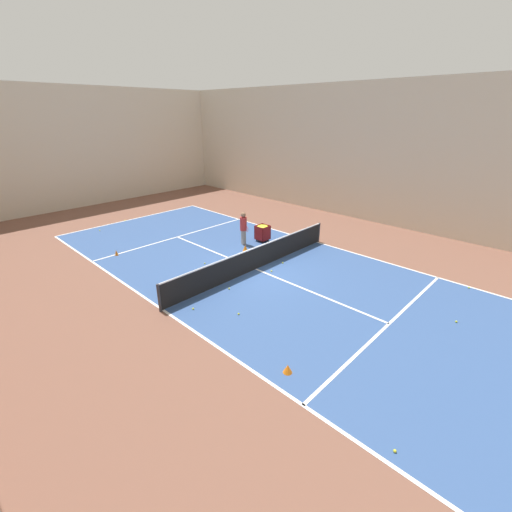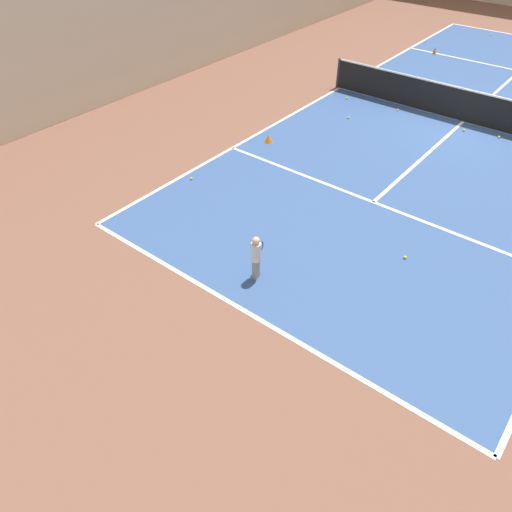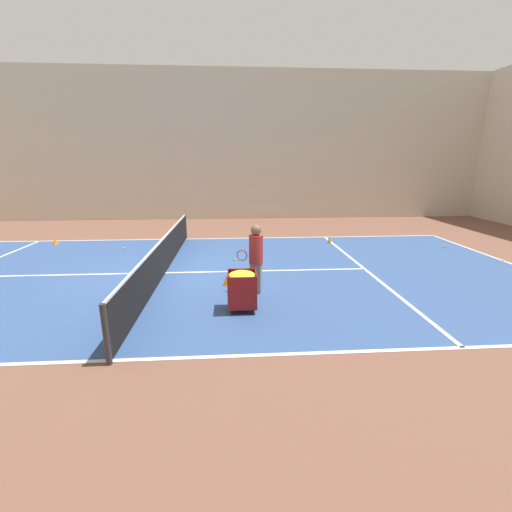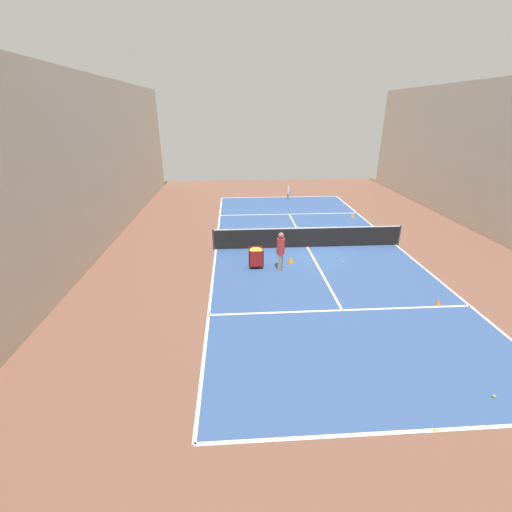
% 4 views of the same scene
% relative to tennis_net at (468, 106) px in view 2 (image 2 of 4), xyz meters
% --- Properties ---
extents(ground_plane, '(37.80, 37.80, 0.00)m').
position_rel_tennis_net_xyz_m(ground_plane, '(0.00, 0.00, -0.56)').
color(ground_plane, brown).
extents(court_playing_area, '(9.57, 22.51, 0.00)m').
position_rel_tennis_net_xyz_m(court_playing_area, '(0.00, 0.00, -0.56)').
color(court_playing_area, '#335189').
rests_on(court_playing_area, ground).
extents(line_baseline_near, '(9.57, 0.10, 0.00)m').
position_rel_tennis_net_xyz_m(line_baseline_near, '(0.00, -11.25, -0.55)').
color(line_baseline_near, white).
rests_on(line_baseline_near, ground).
extents(line_sideline_left, '(0.10, 22.51, 0.00)m').
position_rel_tennis_net_xyz_m(line_sideline_left, '(-4.78, 0.00, -0.55)').
color(line_sideline_left, white).
rests_on(line_sideline_left, ground).
extents(line_service_near, '(9.57, 0.10, 0.00)m').
position_rel_tennis_net_xyz_m(line_service_near, '(0.00, -6.19, -0.55)').
color(line_service_near, white).
rests_on(line_service_near, ground).
extents(line_centre_service, '(0.10, 12.38, 0.00)m').
position_rel_tennis_net_xyz_m(line_centre_service, '(0.00, 0.00, -0.55)').
color(line_centre_service, white).
rests_on(line_centre_service, ground).
extents(tennis_net, '(9.87, 0.10, 1.08)m').
position_rel_tennis_net_xyz_m(tennis_net, '(0.00, 0.00, 0.00)').
color(tennis_net, '#2D2D33').
rests_on(tennis_net, ground).
extents(player_near_baseline, '(0.27, 0.54, 1.07)m').
position_rel_tennis_net_xyz_m(player_near_baseline, '(-0.57, -10.32, 0.05)').
color(player_near_baseline, gray).
rests_on(player_near_baseline, ground).
extents(training_cone_1, '(0.26, 0.26, 0.25)m').
position_rel_tennis_net_xyz_m(training_cone_1, '(-4.16, -5.20, -0.43)').
color(training_cone_1, orange).
rests_on(training_cone_1, ground).
extents(training_cone_2, '(0.16, 0.16, 0.29)m').
position_rel_tennis_net_xyz_m(training_cone_2, '(-3.61, 6.07, -0.41)').
color(training_cone_2, orange).
rests_on(training_cone_2, ground).
extents(tennis_ball_1, '(0.07, 0.07, 0.07)m').
position_rel_tennis_net_xyz_m(tennis_ball_1, '(0.28, -0.68, -0.52)').
color(tennis_ball_1, yellow).
rests_on(tennis_ball_1, ground).
extents(tennis_ball_3, '(0.07, 0.07, 0.07)m').
position_rel_tennis_net_xyz_m(tennis_ball_3, '(-1.24, 2.11, -0.52)').
color(tennis_ball_3, yellow).
rests_on(tennis_ball_3, ground).
extents(tennis_ball_4, '(0.07, 0.07, 0.07)m').
position_rel_tennis_net_xyz_m(tennis_ball_4, '(1.64, -7.78, -0.52)').
color(tennis_ball_4, yellow).
rests_on(tennis_ball_4, ground).
extents(tennis_ball_5, '(0.07, 0.07, 0.07)m').
position_rel_tennis_net_xyz_m(tennis_ball_5, '(-2.59, 10.42, -0.52)').
color(tennis_ball_5, yellow).
rests_on(tennis_ball_5, ground).
extents(tennis_ball_6, '(0.07, 0.07, 0.07)m').
position_rel_tennis_net_xyz_m(tennis_ball_6, '(-4.01, -0.74, -0.52)').
color(tennis_ball_6, yellow).
rests_on(tennis_ball_6, ground).
extents(tennis_ball_7, '(0.07, 0.07, 0.07)m').
position_rel_tennis_net_xyz_m(tennis_ball_7, '(1.32, -0.46, -0.52)').
color(tennis_ball_7, yellow).
rests_on(tennis_ball_7, ground).
extents(tennis_ball_8, '(0.07, 0.07, 0.07)m').
position_rel_tennis_net_xyz_m(tennis_ball_8, '(-3.11, -2.16, -0.52)').
color(tennis_ball_8, yellow).
rests_on(tennis_ball_8, ground).
extents(tennis_ball_9, '(0.07, 0.07, 0.07)m').
position_rel_tennis_net_xyz_m(tennis_ball_9, '(-4.45, -8.31, -0.52)').
color(tennis_ball_9, yellow).
rests_on(tennis_ball_9, ground).
extents(tennis_ball_10, '(0.07, 0.07, 0.07)m').
position_rel_tennis_net_xyz_m(tennis_ball_10, '(-2.10, -0.53, -0.52)').
color(tennis_ball_10, yellow).
rests_on(tennis_ball_10, ground).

